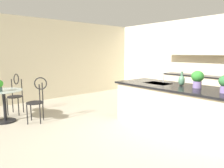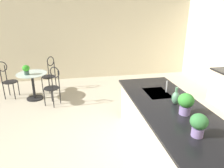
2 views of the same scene
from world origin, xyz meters
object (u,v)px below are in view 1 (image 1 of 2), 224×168
Objects in this scene: chair_by_island at (37,98)px; potted_plant_counter_near at (197,78)px; chair_toward_desk at (16,92)px; vase_on_counter at (182,80)px; bistro_table at (4,103)px.

potted_plant_counter_near is (2.67, 2.09, 0.53)m from chair_by_island.
chair_toward_desk is 4.12m from vase_on_counter.
chair_by_island is (0.51, 0.57, 0.13)m from bistro_table.
chair_by_island is 1.08m from chair_toward_desk.
chair_by_island and chair_toward_desk have the same top height.
chair_by_island is at bearing 48.06° from bistro_table.
chair_by_island is 3.62× the size of vase_on_counter.
potted_plant_counter_near reaches higher than bistro_table.
bistro_table is at bearing -136.51° from vase_on_counter.
chair_by_island reaches higher than bistro_table.
bistro_table is 2.46× the size of potted_plant_counter_near.
vase_on_counter reaches higher than chair_by_island.
chair_toward_desk is at bearing 144.24° from bistro_table.
chair_toward_desk is at bearing -170.94° from chair_by_island.
chair_toward_desk is 3.62× the size of vase_on_counter.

